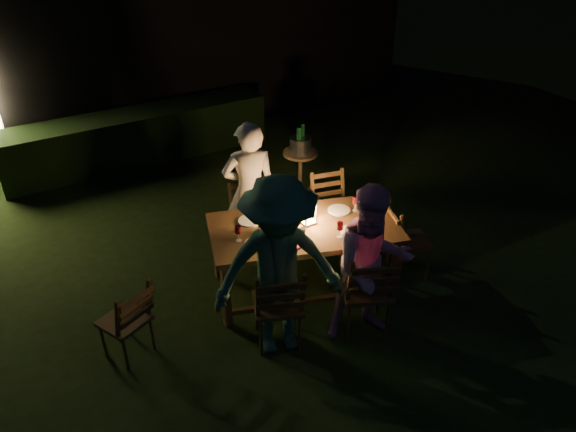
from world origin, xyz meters
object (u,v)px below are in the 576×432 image
chair_far_left (252,234)px  person_opp_right (371,265)px  chair_spare (128,332)px  bottle_bucket_a (299,143)px  person_house_side (250,191)px  side_table (300,157)px  ice_bucket (301,145)px  bottle_bucket_b (302,140)px  dining_table (304,233)px  chair_far_right (331,224)px  chair_end (407,252)px  chair_near_left (278,318)px  person_opp_left (279,269)px  chair_near_right (365,303)px  lantern (308,210)px  bottle_table (281,218)px

chair_far_left → person_opp_right: (0.39, -1.79, 0.55)m
chair_spare → bottle_bucket_a: bottle_bucket_a is taller
person_house_side → side_table: (1.28, 0.97, -0.28)m
ice_bucket → bottle_bucket_b: bottle_bucket_b is taller
dining_table → chair_far_right: (0.75, 0.57, -0.45)m
chair_spare → bottle_bucket_a: size_ratio=2.85×
chair_end → person_house_side: (-1.36, 1.28, 0.56)m
chair_near_left → chair_far_left: 1.54m
chair_spare → person_opp_left: size_ratio=0.48×
dining_table → person_opp_left: person_opp_left is taller
chair_far_right → person_opp_right: size_ratio=0.58×
side_table → chair_end: bearing=-88.0°
person_opp_right → side_table: size_ratio=2.55×
chair_far_right → chair_near_right: bearing=81.0°
person_opp_right → chair_near_left: bearing=176.9°
chair_near_right → chair_far_left: size_ratio=1.13×
chair_near_right → side_table: chair_near_right is taller
chair_near_right → chair_far_right: size_ratio=1.11×
chair_near_left → side_table: chair_near_left is taller
ice_bucket → bottle_bucket_a: (-0.05, -0.04, 0.05)m
person_house_side → bottle_bucket_a: size_ratio=5.36×
chair_near_right → person_house_side: 1.90m
chair_near_right → lantern: bearing=123.3°
person_house_side → bottle_table: (-0.05, -0.84, 0.11)m
chair_near_right → chair_far_right: (0.56, 1.44, -0.03)m
chair_far_left → lantern: 1.12m
lantern → bottle_bucket_b: (1.08, 1.90, -0.17)m
chair_near_right → person_house_side: person_house_side is taller
chair_near_left → person_house_side: size_ratio=0.60×
chair_end → person_opp_left: bearing=-63.1°
side_table → bottle_bucket_a: (-0.05, -0.04, 0.24)m
chair_far_left → person_house_side: bearing=-100.3°
ice_bucket → person_opp_right: bearing=-108.0°
chair_end → chair_spare: chair_end is taller
chair_end → person_house_side: person_house_side is taller
person_house_side → side_table: person_house_side is taller
chair_near_right → chair_end: size_ratio=1.11×
chair_spare → bottle_table: 1.88m
bottle_table → chair_end: bearing=-17.4°
side_table → chair_far_right: bearing=-104.5°
bottle_table → ice_bucket: (1.33, 1.81, -0.20)m
dining_table → chair_end: bearing=0.0°
dining_table → chair_near_right: 0.99m
dining_table → side_table: size_ratio=3.34×
bottle_bucket_a → bottle_bucket_b: size_ratio=1.00×
dining_table → bottle_table: (-0.24, 0.07, 0.22)m
chair_far_left → bottle_bucket_b: bottle_bucket_b is taller
chair_near_left → lantern: lantern is taller
side_table → bottle_bucket_b: bottle_bucket_b is taller
chair_far_left → bottle_bucket_b: bearing=-131.8°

